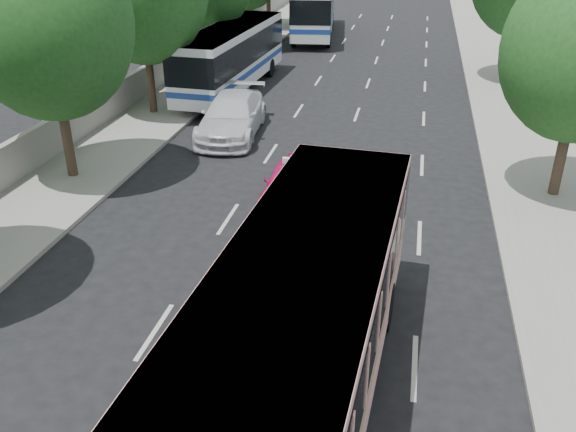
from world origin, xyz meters
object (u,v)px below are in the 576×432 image
(pink_bus, at_px, (299,326))
(pink_taxi, at_px, (291,182))
(tour_coach_rear, at_px, (315,4))
(white_pickup, at_px, (232,116))
(tour_coach_front, at_px, (231,53))

(pink_bus, bearing_deg, pink_taxi, 105.64)
(pink_bus, bearing_deg, tour_coach_rear, 102.39)
(white_pickup, relative_size, tour_coach_rear, 0.45)
(pink_bus, distance_m, pink_taxi, 10.17)
(tour_coach_rear, bearing_deg, white_pickup, -95.86)
(white_pickup, bearing_deg, pink_bus, -74.09)
(pink_taxi, bearing_deg, tour_coach_rear, 99.08)
(white_pickup, bearing_deg, tour_coach_rear, 86.06)
(tour_coach_front, bearing_deg, tour_coach_rear, 87.50)
(pink_bus, xyz_separation_m, tour_coach_front, (-8.11, 22.84, -0.19))
(pink_taxi, xyz_separation_m, tour_coach_rear, (-4.30, 29.97, 1.67))
(white_pickup, xyz_separation_m, tour_coach_rear, (-0.41, 23.86, 1.49))
(pink_bus, height_order, tour_coach_front, pink_bus)
(pink_bus, bearing_deg, white_pickup, 113.99)
(pink_taxi, xyz_separation_m, tour_coach_front, (-5.93, 13.04, 1.37))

